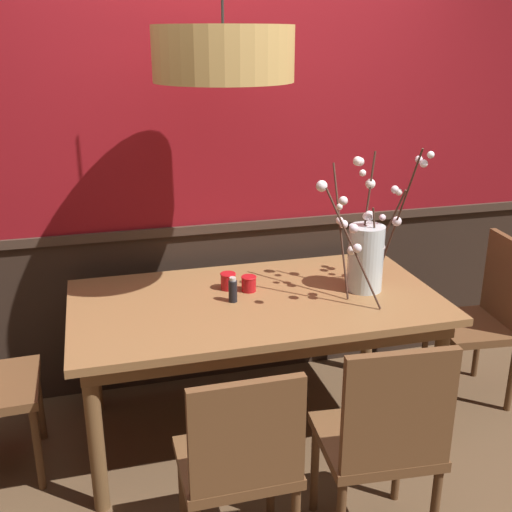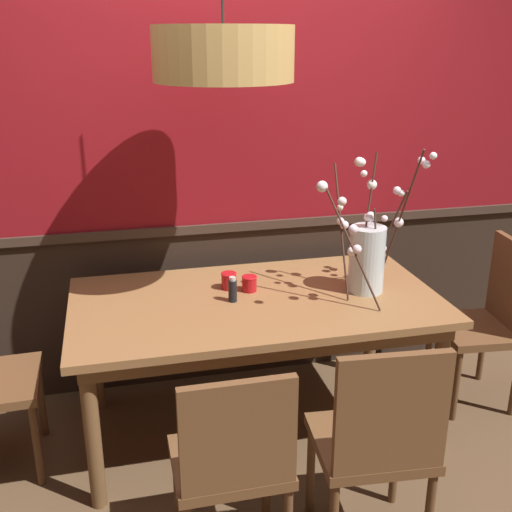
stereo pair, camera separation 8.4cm
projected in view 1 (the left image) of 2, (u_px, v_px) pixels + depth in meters
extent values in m
plane|color=brown|center=(256.00, 427.00, 3.34)|extent=(24.00, 24.00, 0.00)
cube|color=#2D2119|center=(228.00, 301.00, 3.77)|extent=(5.05, 0.12, 0.93)
cube|color=#3E2E24|center=(227.00, 224.00, 3.60)|extent=(5.05, 0.14, 0.05)
cube|color=maroon|center=(224.00, 72.00, 3.32)|extent=(5.05, 0.12, 1.74)
cube|color=olive|center=(256.00, 302.00, 3.09)|extent=(1.81, 0.98, 0.04)
cube|color=brown|center=(256.00, 313.00, 3.11)|extent=(1.71, 0.87, 0.08)
cylinder|color=brown|center=(96.00, 440.00, 2.65)|extent=(0.07, 0.07, 0.72)
cylinder|color=brown|center=(437.00, 386.00, 3.05)|extent=(0.07, 0.07, 0.72)
cylinder|color=brown|center=(92.00, 353.00, 3.38)|extent=(0.07, 0.07, 0.72)
cylinder|color=brown|center=(368.00, 319.00, 3.78)|extent=(0.07, 0.07, 0.72)
cube|color=brown|center=(236.00, 462.00, 2.38)|extent=(0.44, 0.39, 0.04)
cube|color=brown|center=(247.00, 437.00, 2.14)|extent=(0.41, 0.04, 0.43)
cylinder|color=brown|center=(183.00, 492.00, 2.56)|extent=(0.04, 0.04, 0.43)
cylinder|color=brown|center=(271.00, 476.00, 2.65)|extent=(0.04, 0.04, 0.43)
cube|color=brown|center=(471.00, 326.00, 3.50)|extent=(0.44, 0.47, 0.04)
cube|color=brown|center=(507.00, 281.00, 3.44)|extent=(0.08, 0.42, 0.48)
cylinder|color=brown|center=(454.00, 382.00, 3.37)|extent=(0.04, 0.04, 0.42)
cylinder|color=brown|center=(425.00, 350.00, 3.72)|extent=(0.04, 0.04, 0.42)
cylinder|color=brown|center=(512.00, 377.00, 3.43)|extent=(0.04, 0.04, 0.42)
cylinder|color=brown|center=(477.00, 345.00, 3.78)|extent=(0.04, 0.04, 0.42)
cylinder|color=brown|center=(40.00, 403.00, 3.18)|extent=(0.04, 0.04, 0.43)
cylinder|color=brown|center=(38.00, 449.00, 2.82)|extent=(0.04, 0.04, 0.43)
cube|color=brown|center=(178.00, 296.00, 3.88)|extent=(0.44, 0.41, 0.04)
cube|color=brown|center=(170.00, 248.00, 3.95)|extent=(0.39, 0.07, 0.48)
cylinder|color=brown|center=(214.00, 336.00, 3.88)|extent=(0.04, 0.04, 0.43)
cylinder|color=brown|center=(157.00, 345.00, 3.76)|extent=(0.04, 0.04, 0.43)
cylinder|color=brown|center=(200.00, 316.00, 4.16)|extent=(0.04, 0.04, 0.43)
cylinder|color=brown|center=(148.00, 323.00, 4.05)|extent=(0.04, 0.04, 0.43)
cube|color=brown|center=(375.00, 440.00, 2.48)|extent=(0.47, 0.45, 0.04)
cube|color=brown|center=(399.00, 411.00, 2.21)|extent=(0.42, 0.07, 0.47)
cylinder|color=brown|center=(315.00, 468.00, 2.69)|extent=(0.04, 0.04, 0.44)
cylinder|color=brown|center=(398.00, 457.00, 2.76)|extent=(0.04, 0.04, 0.44)
cylinder|color=silver|center=(366.00, 258.00, 3.13)|extent=(0.18, 0.18, 0.34)
cylinder|color=silver|center=(364.00, 282.00, 3.18)|extent=(0.16, 0.16, 0.07)
cylinder|color=#472D23|center=(353.00, 249.00, 2.92)|extent=(0.23, 0.22, 0.56)
sphere|color=white|center=(354.00, 229.00, 2.84)|extent=(0.04, 0.04, 0.04)
sphere|color=white|center=(352.00, 251.00, 2.96)|extent=(0.04, 0.04, 0.04)
sphere|color=white|center=(357.00, 248.00, 2.91)|extent=(0.04, 0.04, 0.04)
sphere|color=white|center=(343.00, 201.00, 2.69)|extent=(0.04, 0.04, 0.04)
cylinder|color=#472D23|center=(384.00, 236.00, 3.17)|extent=(0.10, 0.22, 0.52)
sphere|color=white|center=(395.00, 190.00, 3.14)|extent=(0.04, 0.04, 0.04)
sphere|color=white|center=(399.00, 192.00, 3.17)|extent=(0.03, 0.03, 0.03)
sphere|color=white|center=(382.00, 217.00, 3.17)|extent=(0.03, 0.03, 0.03)
sphere|color=white|center=(397.00, 221.00, 3.16)|extent=(0.05, 0.05, 0.05)
cylinder|color=#472D23|center=(376.00, 250.00, 3.09)|extent=(0.07, 0.01, 0.44)
sphere|color=white|center=(376.00, 234.00, 3.04)|extent=(0.04, 0.04, 0.04)
sphere|color=white|center=(374.00, 252.00, 3.06)|extent=(0.05, 0.05, 0.05)
sphere|color=white|center=(375.00, 254.00, 3.07)|extent=(0.05, 0.05, 0.05)
sphere|color=white|center=(380.00, 248.00, 3.07)|extent=(0.03, 0.03, 0.03)
sphere|color=white|center=(381.00, 247.00, 3.11)|extent=(0.04, 0.04, 0.04)
cylinder|color=#472D23|center=(398.00, 216.00, 3.12)|extent=(0.05, 0.30, 0.74)
sphere|color=white|center=(431.00, 155.00, 3.05)|extent=(0.04, 0.04, 0.04)
sphere|color=white|center=(424.00, 164.00, 3.08)|extent=(0.04, 0.04, 0.04)
sphere|color=white|center=(419.00, 159.00, 3.10)|extent=(0.04, 0.04, 0.04)
cylinder|color=#472D23|center=(365.00, 222.00, 3.09)|extent=(0.10, 0.06, 0.70)
sphere|color=white|center=(360.00, 162.00, 3.03)|extent=(0.04, 0.04, 0.04)
sphere|color=white|center=(358.00, 161.00, 3.03)|extent=(0.05, 0.05, 0.05)
sphere|color=white|center=(366.00, 216.00, 3.07)|extent=(0.04, 0.04, 0.04)
sphere|color=white|center=(363.00, 173.00, 3.00)|extent=(0.03, 0.03, 0.03)
sphere|color=white|center=(369.00, 216.00, 3.06)|extent=(0.05, 0.05, 0.05)
sphere|color=white|center=(370.00, 184.00, 3.06)|extent=(0.05, 0.05, 0.05)
cylinder|color=#472D23|center=(341.00, 231.00, 3.04)|extent=(0.03, 0.21, 0.64)
sphere|color=white|center=(339.00, 207.00, 2.99)|extent=(0.03, 0.03, 0.03)
sphere|color=white|center=(344.00, 224.00, 3.01)|extent=(0.04, 0.04, 0.04)
sphere|color=white|center=(340.00, 220.00, 3.04)|extent=(0.04, 0.04, 0.04)
sphere|color=white|center=(322.00, 186.00, 2.93)|extent=(0.05, 0.05, 0.05)
cylinder|color=red|center=(228.00, 281.00, 3.18)|extent=(0.08, 0.08, 0.09)
torus|color=red|center=(228.00, 274.00, 3.17)|extent=(0.08, 0.08, 0.01)
cylinder|color=silver|center=(228.00, 283.00, 3.18)|extent=(0.05, 0.05, 0.04)
cylinder|color=red|center=(249.00, 284.00, 3.15)|extent=(0.07, 0.07, 0.08)
torus|color=red|center=(249.00, 277.00, 3.14)|extent=(0.08, 0.08, 0.01)
cylinder|color=silver|center=(249.00, 286.00, 3.16)|extent=(0.05, 0.05, 0.04)
cylinder|color=black|center=(233.00, 291.00, 3.03)|extent=(0.04, 0.04, 0.11)
cylinder|color=beige|center=(233.00, 279.00, 3.00)|extent=(0.03, 0.03, 0.02)
cylinder|color=tan|center=(223.00, 54.00, 2.70)|extent=(0.62, 0.62, 0.24)
sphere|color=#F9EAB7|center=(223.00, 62.00, 2.71)|extent=(0.14, 0.14, 0.14)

